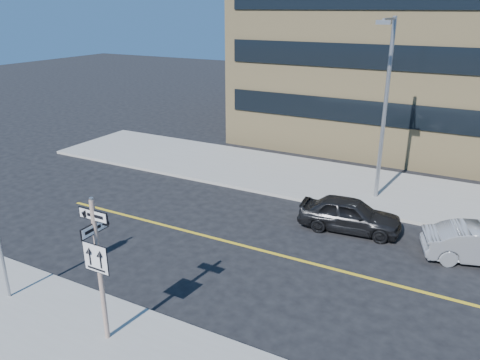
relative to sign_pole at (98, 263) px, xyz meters
The scene contains 4 objects.
ground 3.50m from the sign_pole, 90.00° to the left, with size 120.00×120.00×0.00m, color black.
sign_pole is the anchor object (origin of this frame).
parked_car_a 10.60m from the sign_pole, 68.66° to the left, with size 4.04×1.62×1.38m, color black.
streetlight_a 14.05m from the sign_pole, 73.23° to the left, with size 0.55×2.25×8.00m.
Camera 1 is at (8.05, -9.89, 8.50)m, focal length 35.00 mm.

